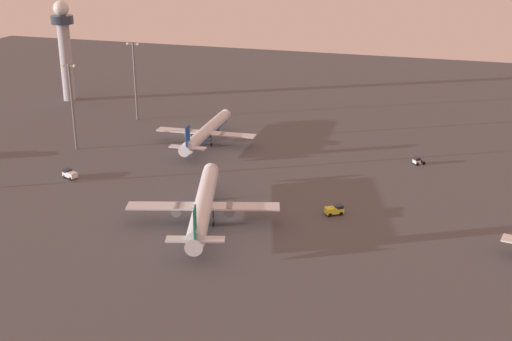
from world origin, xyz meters
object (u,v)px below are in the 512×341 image
at_px(airplane_terminal_side, 206,132).
at_px(apron_light_west, 135,76).
at_px(apron_light_central, 72,101).
at_px(baggage_tractor, 70,174).
at_px(cargo_loader, 335,210).
at_px(airplane_far_stand, 203,205).
at_px(control_tower, 64,43).
at_px(pushback_tug, 417,161).

bearing_deg(airplane_terminal_side, apron_light_west, 147.83).
xyz_separation_m(apron_light_central, apron_light_west, (2.87, 33.94, 0.36)).
relative_size(baggage_tractor, cargo_loader, 1.01).
xyz_separation_m(airplane_far_stand, cargo_loader, (26.98, 12.72, -3.03)).
height_order(cargo_loader, apron_light_central, apron_light_central).
distance_m(airplane_far_stand, apron_light_central, 66.82).
relative_size(control_tower, airplane_terminal_side, 0.93).
relative_size(control_tower, airplane_far_stand, 0.86).
height_order(control_tower, cargo_loader, control_tower).
height_order(airplane_far_stand, airplane_terminal_side, airplane_far_stand).
bearing_deg(apron_light_west, control_tower, 155.34).
height_order(baggage_tractor, apron_light_central, apron_light_central).
height_order(airplane_far_stand, apron_light_west, apron_light_west).
relative_size(control_tower, pushback_tug, 10.29).
bearing_deg(apron_light_west, airplane_terminal_side, -29.75).
xyz_separation_m(airplane_far_stand, apron_light_central, (-54.52, 37.24, 10.28)).
relative_size(control_tower, cargo_loader, 8.07).
height_order(pushback_tug, cargo_loader, cargo_loader).
bearing_deg(pushback_tug, baggage_tractor, 77.20).
bearing_deg(pushback_tug, apron_light_central, 62.78).
xyz_separation_m(cargo_loader, apron_light_central, (-81.51, 24.52, 13.31)).
bearing_deg(control_tower, apron_light_west, -24.66).
relative_size(airplane_terminal_side, apron_light_central, 1.55).
bearing_deg(pushback_tug, cargo_loader, 122.74).
bearing_deg(airplane_far_stand, cargo_loader, 9.02).
bearing_deg(cargo_loader, control_tower, -157.80).
xyz_separation_m(airplane_terminal_side, apron_light_west, (-31.97, 18.27, 11.05)).
xyz_separation_m(airplane_far_stand, apron_light_west, (-51.66, 71.18, 10.65)).
bearing_deg(baggage_tractor, pushback_tug, -43.19).
relative_size(pushback_tug, apron_light_west, 0.14).
distance_m(pushback_tug, apron_light_west, 96.70).
xyz_separation_m(control_tower, cargo_loader, (114.87, -75.10, -19.94)).
bearing_deg(baggage_tractor, apron_light_central, 50.36).
xyz_separation_m(control_tower, baggage_tractor, (44.53, -72.34, -19.94)).
xyz_separation_m(control_tower, apron_light_central, (33.36, -50.57, -6.63)).
relative_size(airplane_far_stand, airplane_terminal_side, 1.08).
xyz_separation_m(baggage_tractor, pushback_tug, (85.65, 37.42, -0.11)).
distance_m(control_tower, airplane_far_stand, 125.38).
bearing_deg(cargo_loader, airplane_terminal_side, -165.35).
bearing_deg(apron_light_central, control_tower, 123.41).
height_order(baggage_tractor, cargo_loader, same).
distance_m(airplane_terminal_side, baggage_tractor, 44.37).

